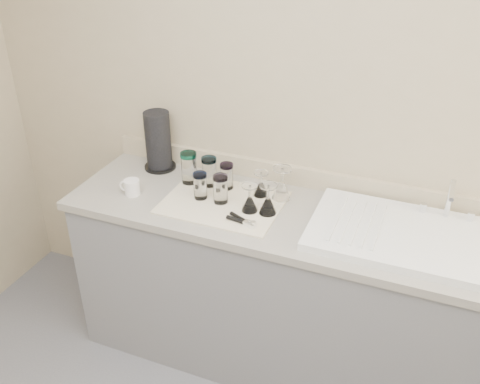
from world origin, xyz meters
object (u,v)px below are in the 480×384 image
at_px(sink_unit, 408,236).
at_px(tumbler_teal, 189,168).
at_px(tumbler_cyan, 209,171).
at_px(goblet_front_left, 250,202).
at_px(goblet_back_left, 261,187).
at_px(tumbler_purple, 227,176).
at_px(goblet_back_right, 282,188).
at_px(white_mug, 132,187).
at_px(tumbler_blue, 200,185).
at_px(tumbler_lavender, 220,189).
at_px(goblet_front_right, 268,204).
at_px(can_opener, 242,221).
at_px(paper_towel_roll, 158,141).

relative_size(sink_unit, tumbler_teal, 5.06).
bearing_deg(tumbler_cyan, goblet_front_left, -29.05).
xyz_separation_m(sink_unit, goblet_back_left, (-0.70, 0.11, 0.03)).
relative_size(tumbler_purple, goblet_front_left, 0.98).
distance_m(tumbler_teal, goblet_front_left, 0.40).
bearing_deg(goblet_back_right, sink_unit, -11.11).
relative_size(tumbler_teal, white_mug, 1.49).
relative_size(tumbler_blue, goblet_back_left, 1.06).
height_order(sink_unit, tumbler_lavender, sink_unit).
xyz_separation_m(tumbler_teal, tumbler_cyan, (0.11, 0.01, -0.01)).
relative_size(tumbler_purple, goblet_front_right, 0.90).
height_order(can_opener, white_mug, white_mug).
bearing_deg(tumbler_lavender, sink_unit, 1.67).
relative_size(tumbler_blue, can_opener, 0.89).
xyz_separation_m(tumbler_purple, goblet_back_left, (0.18, -0.00, -0.02)).
relative_size(goblet_back_left, goblet_front_right, 0.85).
height_order(tumbler_cyan, goblet_front_left, tumbler_cyan).
relative_size(goblet_front_left, white_mug, 1.24).
height_order(goblet_front_left, paper_towel_roll, paper_towel_roll).
relative_size(tumbler_lavender, white_mug, 1.29).
distance_m(goblet_back_right, goblet_front_left, 0.19).
bearing_deg(tumbler_lavender, can_opener, -38.92).
bearing_deg(goblet_back_left, tumbler_blue, -153.13).
bearing_deg(paper_towel_roll, goblet_front_left, -21.57).
bearing_deg(goblet_back_right, goblet_front_right, -95.69).
relative_size(tumbler_cyan, goblet_back_left, 1.21).
distance_m(tumbler_lavender, can_opener, 0.21).
relative_size(tumbler_blue, goblet_front_right, 0.90).
height_order(goblet_back_right, goblet_front_right, goblet_back_right).
bearing_deg(goblet_front_right, goblet_back_right, 84.31).
xyz_separation_m(tumbler_teal, goblet_front_right, (0.46, -0.13, -0.03)).
distance_m(sink_unit, goblet_back_left, 0.71).
bearing_deg(goblet_front_right, tumbler_lavender, 177.79).
bearing_deg(sink_unit, tumbler_lavender, -178.33).
height_order(goblet_back_right, white_mug, goblet_back_right).
distance_m(tumbler_teal, tumbler_purple, 0.20).
bearing_deg(paper_towel_roll, tumbler_blue, -32.30).
distance_m(goblet_back_right, goblet_front_right, 0.15).
xyz_separation_m(goblet_back_right, can_opener, (-0.10, -0.27, -0.04)).
xyz_separation_m(tumbler_teal, paper_towel_roll, (-0.22, 0.10, 0.06)).
bearing_deg(tumbler_purple, goblet_back_left, -1.31).
bearing_deg(goblet_back_right, goblet_back_left, -172.47).
bearing_deg(tumbler_teal, tumbler_purple, 4.45).
distance_m(sink_unit, goblet_back_right, 0.62).
height_order(goblet_back_left, paper_towel_roll, paper_towel_roll).
distance_m(tumbler_blue, goblet_back_left, 0.29).
xyz_separation_m(tumbler_teal, tumbler_lavender, (0.22, -0.12, -0.01)).
xyz_separation_m(tumbler_teal, goblet_back_left, (0.38, 0.01, -0.04)).
distance_m(tumbler_lavender, white_mug, 0.44).
bearing_deg(goblet_front_left, paper_towel_roll, 158.43).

